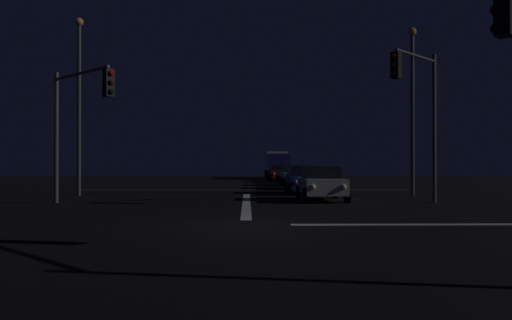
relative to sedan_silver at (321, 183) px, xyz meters
name	(u,v)px	position (x,y,z in m)	size (l,w,h in m)	color
ground	(246,227)	(-3.45, -9.59, -0.85)	(120.00, 120.00, 0.10)	black
stop_line_north	(246,203)	(-3.45, -1.76, -0.80)	(0.35, 13.37, 0.01)	white
centre_line_ns	(247,190)	(-3.45, 9.84, -0.80)	(22.00, 0.15, 0.01)	yellow
sedan_silver	(321,183)	(0.00, 0.00, 0.00)	(2.02, 4.33, 1.57)	#B7B7BC
sedan_blue	(304,179)	(-0.18, 5.49, 0.00)	(2.02, 4.33, 1.57)	navy
sedan_orange	(300,177)	(0.15, 11.13, 0.00)	(2.02, 4.33, 1.57)	#C66014
sedan_white	(294,175)	(0.21, 16.61, 0.00)	(2.02, 4.33, 1.57)	silver
sedan_green	(288,174)	(0.23, 22.48, 0.00)	(2.02, 4.33, 1.57)	#14512D
sedan_red	(279,173)	(-0.22, 28.05, 0.00)	(2.02, 4.33, 1.57)	maroon
box_truck	(277,164)	(0.00, 35.98, 0.91)	(2.68, 8.28, 3.08)	navy
traffic_signal_nw	(78,109)	(-10.30, -2.74, 3.13)	(3.37, 3.37, 5.66)	#4C4C51
traffic_signal_ne	(419,99)	(3.79, -2.35, 3.62)	(2.67, 2.67, 6.49)	#4C4C51
streetlamp_right_near	(412,99)	(5.48, 3.84, 4.40)	(0.44, 0.44, 9.03)	#424247
streetlamp_left_near	(79,94)	(-12.38, 3.84, 4.63)	(0.44, 0.44, 9.48)	#424247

